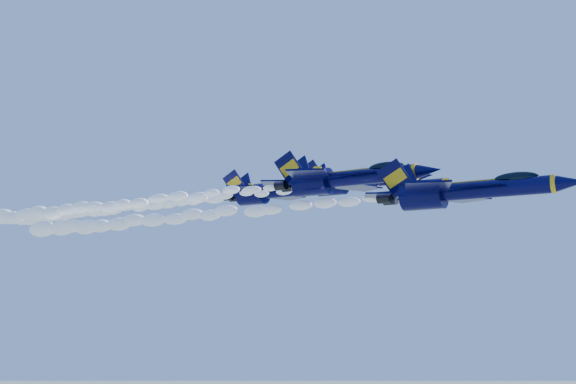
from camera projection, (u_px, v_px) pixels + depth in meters
The scene contains 8 objects.
jet_lead at pixel (462, 190), 53.20m from camera, with size 16.87×13.84×6.27m.
smoke_trail_jet_lead at pixel (177, 218), 69.71m from camera, with size 48.48×2.01×1.81m, color white.
jet_second at pixel (344, 178), 61.60m from camera, with size 17.00×13.95×6.32m.
smoke_trail_jet_second at pixel (114, 205), 78.13m from camera, with size 48.48×2.03×1.83m, color white.
jet_third at pixel (356, 182), 73.46m from camera, with size 16.09×13.20×5.98m.
smoke_trail_jet_third at pixel (156, 204), 89.78m from camera, with size 48.48×1.92×1.73m, color white.
jet_fourth at pixel (275, 192), 86.39m from camera, with size 18.67×15.32×6.94m.
smoke_trail_jet_fourth at pixel (108, 210), 103.30m from camera, with size 48.48×2.23×2.01m, color white.
Camera 1 is at (31.12, -61.37, 143.34)m, focal length 40.00 mm.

